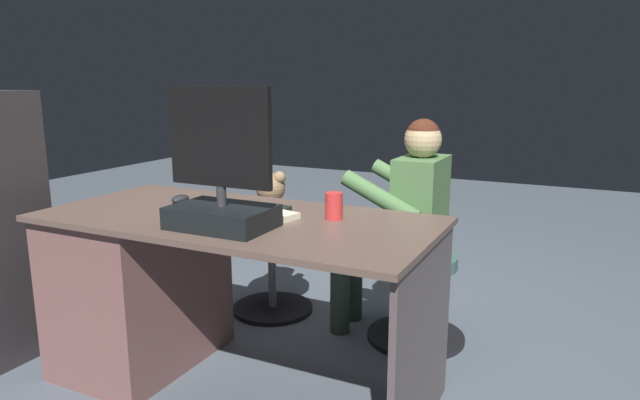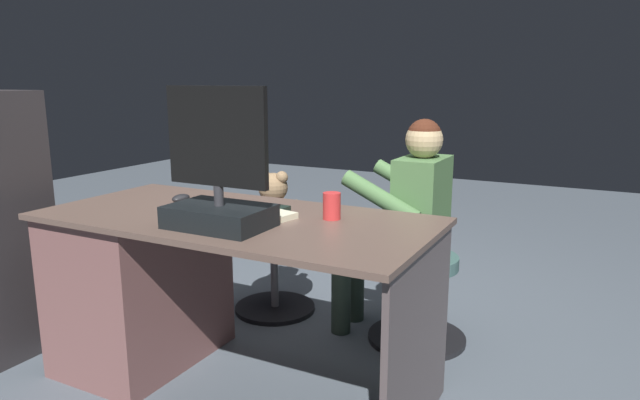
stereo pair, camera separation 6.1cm
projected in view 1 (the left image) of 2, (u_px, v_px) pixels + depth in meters
ground_plane at (292, 342)px, 2.79m from camera, size 10.00×10.00×0.00m
desk at (158, 282)px, 2.50m from camera, size 1.59×0.76×0.74m
monitor at (221, 189)px, 2.05m from camera, size 0.42×0.25×0.51m
keyboard at (240, 207)px, 2.37m from camera, size 0.42×0.14×0.02m
computer_mouse at (180, 199)px, 2.48m from camera, size 0.06×0.10×0.04m
cup at (334, 206)px, 2.19m from camera, size 0.07×0.07×0.10m
tv_remote at (187, 207)px, 2.37m from camera, size 0.11×0.15×0.02m
notebook_binder at (253, 219)px, 2.16m from camera, size 0.28×0.34×0.02m
office_chair_teddy at (272, 266)px, 3.12m from camera, size 0.45×0.45×0.44m
teddy_bear at (272, 206)px, 3.06m from camera, size 0.24×0.25×0.36m
visitor_chair at (417, 292)px, 2.78m from camera, size 0.48×0.48×0.44m
person at (402, 214)px, 2.73m from camera, size 0.53×0.48×1.09m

